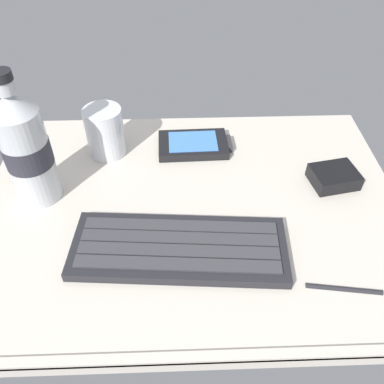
{
  "coord_description": "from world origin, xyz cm",
  "views": [
    {
      "loc": [
        -1.51,
        -43.53,
        44.46
      ],
      "look_at": [
        0.0,
        0.0,
        3.0
      ],
      "focal_mm": 38.38,
      "sensor_mm": 36.0,
      "label": 1
    }
  ],
  "objects_px": {
    "juice_cup": "(105,133)",
    "charger_block": "(334,177)",
    "handheld_device": "(194,145)",
    "keyboard": "(179,248)",
    "water_bottle": "(26,148)",
    "stylus_pen": "(344,288)"
  },
  "relations": [
    {
      "from": "juice_cup",
      "to": "water_bottle",
      "type": "bearing_deg",
      "value": -131.22
    },
    {
      "from": "juice_cup",
      "to": "charger_block",
      "type": "relative_size",
      "value": 1.21
    },
    {
      "from": "charger_block",
      "to": "stylus_pen",
      "type": "distance_m",
      "value": 0.2
    },
    {
      "from": "handheld_device",
      "to": "juice_cup",
      "type": "relative_size",
      "value": 1.52
    },
    {
      "from": "keyboard",
      "to": "juice_cup",
      "type": "xyz_separation_m",
      "value": [
        -0.12,
        0.22,
        0.03
      ]
    },
    {
      "from": "keyboard",
      "to": "charger_block",
      "type": "distance_m",
      "value": 0.28
    },
    {
      "from": "handheld_device",
      "to": "juice_cup",
      "type": "bearing_deg",
      "value": -177.8
    },
    {
      "from": "juice_cup",
      "to": "charger_block",
      "type": "height_order",
      "value": "juice_cup"
    },
    {
      "from": "juice_cup",
      "to": "stylus_pen",
      "type": "relative_size",
      "value": 0.89
    },
    {
      "from": "stylus_pen",
      "to": "handheld_device",
      "type": "bearing_deg",
      "value": 129.33
    },
    {
      "from": "stylus_pen",
      "to": "juice_cup",
      "type": "bearing_deg",
      "value": 146.78
    },
    {
      "from": "juice_cup",
      "to": "water_bottle",
      "type": "xyz_separation_m",
      "value": [
        -0.09,
        -0.1,
        0.05
      ]
    },
    {
      "from": "stylus_pen",
      "to": "water_bottle",
      "type": "bearing_deg",
      "value": 164.43
    },
    {
      "from": "charger_block",
      "to": "juice_cup",
      "type": "bearing_deg",
      "value": 165.88
    },
    {
      "from": "water_bottle",
      "to": "stylus_pen",
      "type": "distance_m",
      "value": 0.47
    },
    {
      "from": "keyboard",
      "to": "juice_cup",
      "type": "bearing_deg",
      "value": 118.36
    },
    {
      "from": "charger_block",
      "to": "stylus_pen",
      "type": "xyz_separation_m",
      "value": [
        -0.04,
        -0.2,
        -0.01
      ]
    },
    {
      "from": "handheld_device",
      "to": "water_bottle",
      "type": "height_order",
      "value": "water_bottle"
    },
    {
      "from": "keyboard",
      "to": "charger_block",
      "type": "xyz_separation_m",
      "value": [
        0.25,
        0.13,
        0.0
      ]
    },
    {
      "from": "juice_cup",
      "to": "charger_block",
      "type": "distance_m",
      "value": 0.38
    },
    {
      "from": "handheld_device",
      "to": "charger_block",
      "type": "relative_size",
      "value": 1.85
    },
    {
      "from": "handheld_device",
      "to": "stylus_pen",
      "type": "xyz_separation_m",
      "value": [
        0.18,
        -0.3,
        -0.0
      ]
    }
  ]
}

